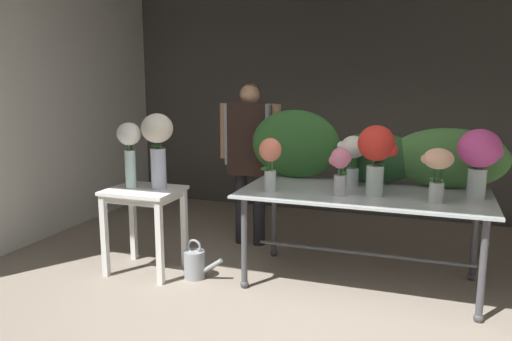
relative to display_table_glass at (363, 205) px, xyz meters
name	(u,v)px	position (x,y,z in m)	size (l,w,h in m)	color
ground_plane	(313,261)	(-0.49, 0.37, -0.67)	(8.28, 8.28, 0.00)	gray
wall_back	(351,94)	(-0.49, 2.25, 0.81)	(5.80, 0.12, 2.96)	#4C4742
wall_left	(49,97)	(-3.39, 0.37, 0.81)	(0.12, 3.88, 2.96)	silver
display_table_glass	(363,205)	(0.00, 0.00, 0.00)	(1.96, 0.99, 0.79)	silver
side_table_white	(144,202)	(-1.82, -0.34, -0.05)	(0.61, 0.52, 0.74)	white
florist	(250,146)	(-1.22, 0.65, 0.34)	(0.63, 0.24, 1.63)	#232328
foliage_backdrop	(374,153)	(0.03, 0.38, 0.37)	(2.19, 0.25, 0.62)	#2D6028
vase_fuchsia_ranunculus	(479,154)	(0.83, 0.07, 0.45)	(0.33, 0.32, 0.53)	silver
vase_peach_hydrangea	(438,167)	(0.54, -0.17, 0.37)	(0.23, 0.22, 0.40)	silver
vase_scarlet_anemones	(376,151)	(0.09, -0.09, 0.46)	(0.30, 0.28, 0.55)	silver
vase_rosy_carnations	(340,167)	(-0.17, -0.18, 0.33)	(0.17, 0.15, 0.38)	silver
vase_ivory_dahlias	(353,153)	(-0.13, 0.19, 0.39)	(0.24, 0.21, 0.43)	silver
vase_coral_stock	(270,158)	(-0.72, -0.23, 0.38)	(0.18, 0.18, 0.43)	silver
vase_white_roses_tall	(129,147)	(-1.95, -0.34, 0.43)	(0.21, 0.20, 0.57)	silver
vase_cream_lisianthus_tall	(158,142)	(-1.70, -0.29, 0.48)	(0.27, 0.27, 0.65)	silver
watering_can	(195,264)	(-1.35, -0.35, -0.55)	(0.35, 0.18, 0.34)	#999EA3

